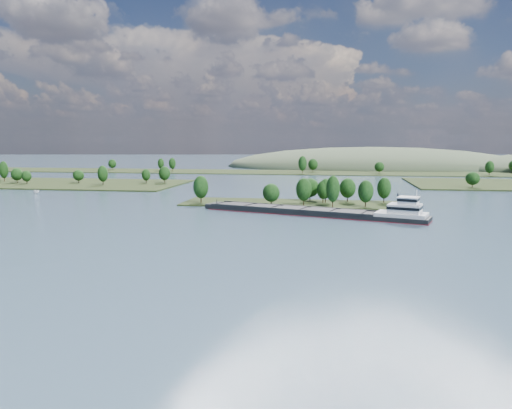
# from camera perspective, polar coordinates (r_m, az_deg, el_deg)

# --- Properties ---
(ground) EXTENTS (1800.00, 1800.00, 0.00)m
(ground) POSITION_cam_1_polar(r_m,az_deg,el_deg) (172.05, 2.20, -2.46)
(ground) COLOR #3B5166
(ground) RESTS_ON ground
(tree_island) EXTENTS (100.00, 30.65, 14.96)m
(tree_island) POSITION_cam_1_polar(r_m,az_deg,el_deg) (229.21, 5.41, 1.02)
(tree_island) COLOR black
(tree_island) RESTS_ON ground
(back_shoreline) EXTENTS (900.00, 60.00, 16.46)m
(back_shoreline) POSITION_cam_1_polar(r_m,az_deg,el_deg) (449.05, 7.71, 3.67)
(back_shoreline) COLOR black
(back_shoreline) RESTS_ON ground
(hill_west) EXTENTS (320.00, 160.00, 44.00)m
(hill_west) POSITION_cam_1_polar(r_m,az_deg,el_deg) (550.50, 13.29, 4.15)
(hill_west) COLOR #3E4C34
(hill_west) RESTS_ON ground
(cargo_barge) EXTENTS (90.65, 38.24, 12.41)m
(cargo_barge) POSITION_cam_1_polar(r_m,az_deg,el_deg) (196.77, 7.95, -0.82)
(cargo_barge) COLOR black
(cargo_barge) RESTS_ON ground
(motorboat) EXTENTS (5.65, 4.69, 2.09)m
(motorboat) POSITION_cam_1_polar(r_m,az_deg,el_deg) (300.60, -23.78, 1.35)
(motorboat) COLOR silver
(motorboat) RESTS_ON ground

